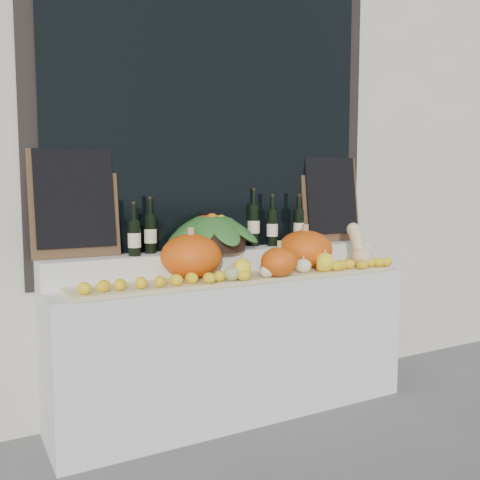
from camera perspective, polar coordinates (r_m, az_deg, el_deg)
name	(u,v)px	position (r m, az deg, el deg)	size (l,w,h in m)	color
storefront_facade	(187,75)	(4.04, -5.68, 17.16)	(7.00, 0.94, 4.50)	beige
display_sill	(234,345)	(3.47, -0.61, -11.14)	(2.30, 0.55, 0.88)	silver
rear_tier	(223,261)	(3.48, -1.78, -2.28)	(2.30, 0.25, 0.16)	silver
straw_bedding	(244,278)	(3.25, 0.42, -4.07)	(2.10, 0.32, 0.03)	tan
pumpkin_left	(191,256)	(3.18, -5.23, -1.71)	(0.37, 0.37, 0.26)	#DF530B
pumpkin_right	(305,249)	(3.59, 6.96, -0.95)	(0.36, 0.36, 0.25)	#DF530B
pumpkin_center	(279,262)	(3.22, 4.20, -2.35)	(0.22, 0.22, 0.18)	#DF530B
butternut_squash	(359,248)	(3.73, 12.57, -0.84)	(0.15, 0.21, 0.29)	#E6C287
decorative_gourds	(282,267)	(3.26, 4.51, -2.89)	(0.78, 0.16, 0.14)	#3A7121
lemon_heap	(253,273)	(3.15, 1.40, -3.58)	(2.20, 0.16, 0.06)	yellow
produce_bowl	(212,232)	(3.41, -2.98, 0.89)	(0.65, 0.65, 0.25)	black
wine_bottle_far_left	(134,238)	(3.19, -11.20, 0.26)	(0.08, 0.08, 0.32)	black
wine_bottle_near_left	(150,233)	(3.30, -9.53, 0.70)	(0.08, 0.08, 0.35)	black
wine_bottle_tall	(254,225)	(3.65, 1.46, 1.63)	(0.08, 0.08, 0.39)	black
wine_bottle_near_right	(272,228)	(3.65, 3.47, 1.32)	(0.08, 0.08, 0.35)	black
wine_bottle_far_right	(299,227)	(3.77, 6.29, 1.44)	(0.08, 0.08, 0.35)	black
chalkboard_left	(75,201)	(3.20, -17.21, 3.97)	(0.50, 0.11, 0.62)	#4C331E
chalkboard_right	(331,198)	(4.00, 9.65, 4.49)	(0.50, 0.11, 0.62)	#4C331E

